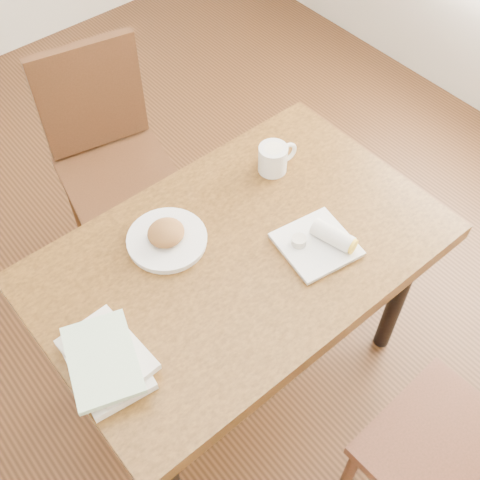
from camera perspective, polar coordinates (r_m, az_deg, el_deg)
ground at (r=2.43m, az=0.00°, el=-11.81°), size 4.00×5.00×0.01m
table at (r=1.85m, az=0.00°, el=-2.61°), size 1.21×0.77×0.75m
chair_far at (r=2.42m, az=-12.32°, el=8.34°), size 0.50×0.50×0.95m
plate_scone at (r=1.79m, az=-6.97°, el=0.25°), size 0.24×0.24×0.08m
coffee_mug at (r=1.97m, az=3.25°, el=7.79°), size 0.14×0.10×0.10m
plate_burrito at (r=1.79m, az=7.74°, el=-0.17°), size 0.24×0.24×0.07m
book_stack at (r=1.59m, az=-12.62°, el=-11.05°), size 0.24×0.28×0.07m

